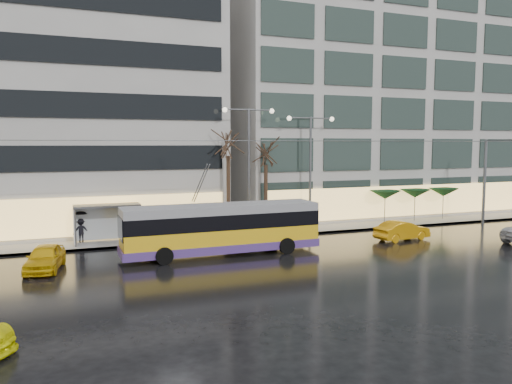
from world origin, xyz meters
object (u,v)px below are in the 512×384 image
street_lamp_near (249,152)px  taxi_a (45,258)px  trolleybus (222,230)px  bus_shelter (101,215)px

street_lamp_near → taxi_a: size_ratio=2.27×
trolleybus → taxi_a: bearing=-178.6°
taxi_a → trolleybus: bearing=11.9°
bus_shelter → taxi_a: bus_shelter is taller
street_lamp_near → taxi_a: 15.84m
bus_shelter → taxi_a: size_ratio=1.05×
trolleybus → bus_shelter: bearing=138.6°
street_lamp_near → taxi_a: bearing=-155.9°
taxi_a → bus_shelter: bearing=72.0°
bus_shelter → street_lamp_near: (10.38, 0.11, 4.03)m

